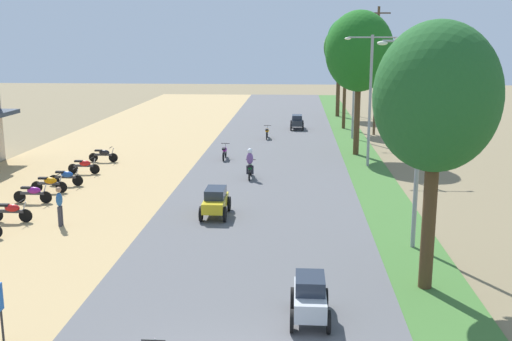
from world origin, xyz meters
TOP-DOWN VIEW (x-y plane):
  - parked_motorbike_second at (-10.14, 11.58)m, footprint 1.80×0.54m
  - parked_motorbike_third at (-10.50, 14.52)m, footprint 1.80×0.54m
  - parked_motorbike_fourth at (-10.52, 16.46)m, footprint 1.80×0.54m
  - parked_motorbike_fifth at (-10.23, 17.88)m, footprint 1.80×0.54m
  - parked_motorbike_sixth at (-10.27, 20.70)m, footprint 1.80×0.54m
  - parked_motorbike_seventh at (-10.21, 23.99)m, footprint 1.80×0.54m
  - pedestrian_on_shoulder at (-7.92, 11.21)m, footprint 0.25×0.36m
  - median_tree_nearest at (5.49, 5.93)m, footprint 3.62×3.62m
  - median_tree_second at (5.45, 27.57)m, footprint 4.31×4.31m
  - median_tree_third at (5.53, 39.30)m, footprint 3.10×3.10m
  - median_tree_fourth at (5.55, 47.45)m, footprint 2.96×2.96m
  - streetlamp_near at (5.80, 9.59)m, footprint 3.16×0.20m
  - streetlamp_mid at (5.80, 23.92)m, footprint 3.16×0.20m
  - streetlamp_far at (5.80, 34.09)m, footprint 3.16×0.20m
  - streetlamp_farthest at (5.80, 51.23)m, footprint 3.16×0.20m
  - utility_pole_near at (7.71, 36.38)m, footprint 1.80×0.20m
  - car_hatchback_silver at (1.94, 3.46)m, footprint 1.04×2.00m
  - car_sedan_yellow at (-1.86, 12.97)m, footprint 1.10×2.26m
  - car_sedan_charcoal at (1.61, 38.46)m, footprint 1.10×2.26m
  - motorbike_ahead_third at (-0.92, 20.10)m, footprint 0.54×1.80m
  - motorbike_ahead_fourth at (-2.92, 25.29)m, footprint 0.54×1.80m
  - motorbike_ahead_fifth at (-0.65, 33.47)m, footprint 0.54×1.80m

SIDE VIEW (x-z plane):
  - parked_motorbike_second at x=-10.14m, z-range 0.08..1.02m
  - parked_motorbike_third at x=-10.50m, z-range 0.08..1.02m
  - parked_motorbike_fourth at x=-10.52m, z-range 0.08..1.02m
  - parked_motorbike_fifth at x=-10.23m, z-range 0.08..1.02m
  - parked_motorbike_sixth at x=-10.27m, z-range 0.08..1.02m
  - parked_motorbike_seventh at x=-10.21m, z-range 0.08..1.02m
  - motorbike_ahead_fourth at x=-2.92m, z-range 0.10..1.04m
  - motorbike_ahead_fifth at x=-0.65m, z-range 0.10..1.04m
  - car_sedan_yellow at x=-1.86m, z-range 0.15..1.34m
  - car_sedan_charcoal at x=1.61m, z-range 0.15..1.34m
  - car_hatchback_silver at x=1.94m, z-range 0.13..1.36m
  - motorbike_ahead_third at x=-0.92m, z-range 0.03..1.69m
  - pedestrian_on_shoulder at x=-7.92m, z-range 0.15..1.77m
  - streetlamp_farthest at x=5.80m, z-range 0.65..7.93m
  - streetlamp_near at x=5.80m, z-range 0.65..8.13m
  - streetlamp_far at x=5.80m, z-range 0.65..8.21m
  - streetlamp_mid at x=5.80m, z-range 0.65..8.28m
  - utility_pole_near at x=7.71m, z-range 0.19..10.06m
  - median_tree_nearest at x=5.49m, z-range 1.82..9.77m
  - median_tree_fourth at x=5.55m, z-range 2.34..10.81m
  - median_tree_second at x=5.45m, z-range 2.07..11.25m
  - median_tree_third at x=5.53m, z-range 2.82..11.94m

